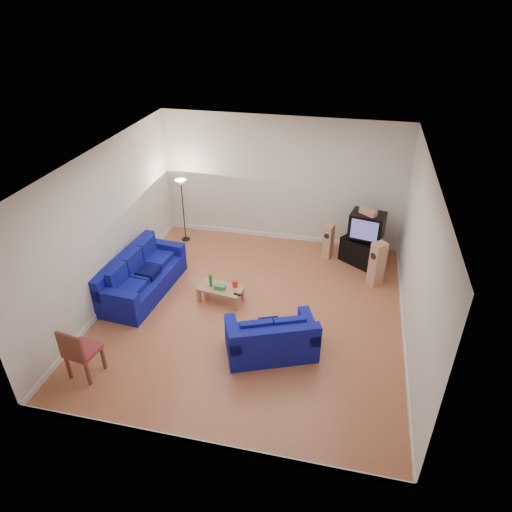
% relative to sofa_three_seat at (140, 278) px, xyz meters
% --- Properties ---
extents(room, '(6.01, 6.51, 3.21)m').
position_rel_sofa_three_seat_xyz_m(room, '(2.51, -0.19, 1.22)').
color(room, brown).
rests_on(room, ground).
extents(sofa_three_seat, '(1.17, 2.36, 0.88)m').
position_rel_sofa_three_seat_xyz_m(sofa_three_seat, '(0.00, 0.00, 0.00)').
color(sofa_three_seat, navy).
rests_on(sofa_three_seat, ground).
extents(sofa_loveseat, '(1.81, 1.42, 0.79)m').
position_rel_sofa_three_seat_xyz_m(sofa_loveseat, '(3.14, -1.30, -0.03)').
color(sofa_loveseat, navy).
rests_on(sofa_loveseat, ground).
extents(coffee_table, '(1.00, 0.60, 0.34)m').
position_rel_sofa_three_seat_xyz_m(coffee_table, '(1.79, 0.03, -0.04)').
color(coffee_table, tan).
rests_on(coffee_table, ground).
extents(bottle, '(0.08, 0.08, 0.28)m').
position_rel_sofa_three_seat_xyz_m(bottle, '(1.58, 0.04, 0.16)').
color(bottle, '#197233').
rests_on(bottle, coffee_table).
extents(tissue_box, '(0.24, 0.14, 0.09)m').
position_rel_sofa_three_seat_xyz_m(tissue_box, '(1.80, -0.02, 0.06)').
color(tissue_box, green).
rests_on(tissue_box, coffee_table).
extents(red_canister, '(0.15, 0.15, 0.15)m').
position_rel_sofa_three_seat_xyz_m(red_canister, '(2.08, 0.13, 0.09)').
color(red_canister, red).
rests_on(red_canister, coffee_table).
extents(remote, '(0.16, 0.09, 0.02)m').
position_rel_sofa_three_seat_xyz_m(remote, '(2.20, -0.14, 0.02)').
color(remote, black).
rests_on(remote, coffee_table).
extents(tv_stand, '(1.13, 1.01, 0.61)m').
position_rel_sofa_three_seat_xyz_m(tv_stand, '(4.65, 2.25, -0.02)').
color(tv_stand, black).
rests_on(tv_stand, ground).
extents(av_receiver, '(0.46, 0.40, 0.09)m').
position_rel_sofa_three_seat_xyz_m(av_receiver, '(4.69, 2.31, 0.33)').
color(av_receiver, black).
rests_on(av_receiver, tv_stand).
extents(television, '(0.86, 0.71, 0.59)m').
position_rel_sofa_three_seat_xyz_m(television, '(4.67, 2.30, 0.67)').
color(television, black).
rests_on(television, av_receiver).
extents(centre_speaker, '(0.42, 0.37, 0.14)m').
position_rel_sofa_three_seat_xyz_m(centre_speaker, '(4.65, 2.25, 1.03)').
color(centre_speaker, tan).
rests_on(centre_speaker, television).
extents(speaker_left, '(0.27, 0.31, 0.87)m').
position_rel_sofa_three_seat_xyz_m(speaker_left, '(3.82, 2.36, 0.11)').
color(speaker_left, tan).
rests_on(speaker_left, ground).
extents(speaker_right, '(0.38, 0.38, 1.02)m').
position_rel_sofa_three_seat_xyz_m(speaker_right, '(4.96, 1.43, 0.19)').
color(speaker_right, tan).
rests_on(speaker_right, ground).
extents(floor_lamp, '(0.28, 0.28, 1.66)m').
position_rel_sofa_three_seat_xyz_m(floor_lamp, '(0.12, 2.42, 1.05)').
color(floor_lamp, black).
rests_on(floor_lamp, ground).
extents(dining_chair, '(0.56, 0.56, 1.03)m').
position_rel_sofa_three_seat_xyz_m(dining_chair, '(0.13, -2.55, 0.25)').
color(dining_chair, brown).
rests_on(dining_chair, ground).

